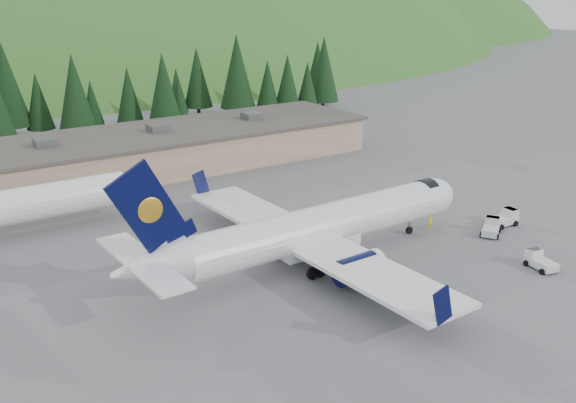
% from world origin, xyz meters
% --- Properties ---
extents(ground, '(600.00, 600.00, 0.00)m').
position_xyz_m(ground, '(0.00, 0.00, 0.00)').
color(ground, '#5B5B60').
extents(airliner, '(36.96, 34.61, 12.30)m').
position_xyz_m(airliner, '(-1.08, -0.03, 3.28)').
color(airliner, white).
rests_on(airliner, ground).
extents(baggage_tug_a, '(3.36, 2.94, 1.61)m').
position_xyz_m(baggage_tug_a, '(18.05, -4.41, 0.72)').
color(baggage_tug_a, silver).
rests_on(baggage_tug_a, ground).
extents(baggage_tug_b, '(3.32, 2.11, 1.73)m').
position_xyz_m(baggage_tug_b, '(21.30, -3.52, 0.77)').
color(baggage_tug_b, silver).
rests_on(baggage_tug_b, ground).
extents(baggage_tug_c, '(2.22, 3.17, 1.57)m').
position_xyz_m(baggage_tug_c, '(14.98, -12.26, 0.70)').
color(baggage_tug_c, silver).
rests_on(baggage_tug_c, ground).
extents(terminal_building, '(71.00, 17.00, 6.10)m').
position_xyz_m(terminal_building, '(-5.01, 38.00, 2.62)').
color(terminal_building, '#93785C').
rests_on(terminal_building, ground).
extents(ramp_worker, '(0.72, 0.58, 1.72)m').
position_xyz_m(ramp_worker, '(13.84, 0.04, 0.86)').
color(ramp_worker, '#F6F608').
rests_on(ramp_worker, ground).
extents(tree_line, '(111.85, 18.09, 14.45)m').
position_xyz_m(tree_line, '(-4.72, 61.49, 7.61)').
color(tree_line, black).
rests_on(tree_line, ground).
extents(hills, '(614.00, 330.00, 300.00)m').
position_xyz_m(hills, '(53.34, 207.38, -82.80)').
color(hills, '#396628').
rests_on(hills, ground).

